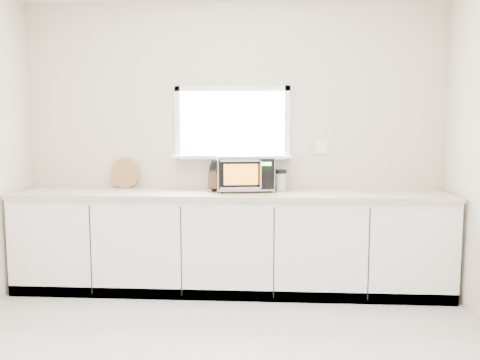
{
  "coord_description": "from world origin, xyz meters",
  "views": [
    {
      "loc": [
        0.35,
        -2.51,
        1.48
      ],
      "look_at": [
        0.1,
        1.55,
        1.05
      ],
      "focal_mm": 35.0,
      "sensor_mm": 36.0,
      "label": 1
    }
  ],
  "objects": [
    {
      "name": "back_wall",
      "position": [
        0.0,
        2.0,
        1.36
      ],
      "size": [
        4.0,
        0.17,
        2.7
      ],
      "color": "beige",
      "rests_on": "ground"
    },
    {
      "name": "cabinets",
      "position": [
        0.0,
        1.7,
        0.44
      ],
      "size": [
        3.92,
        0.6,
        0.88
      ],
      "primitive_type": "cube",
      "color": "white",
      "rests_on": "ground"
    },
    {
      "name": "countertop",
      "position": [
        0.0,
        1.69,
        0.9
      ],
      "size": [
        3.92,
        0.64,
        0.04
      ],
      "primitive_type": "cube",
      "color": "beige",
      "rests_on": "cabinets"
    },
    {
      "name": "microwave",
      "position": [
        0.12,
        1.81,
        1.09
      ],
      "size": [
        0.57,
        0.48,
        0.33
      ],
      "rotation": [
        0.0,
        0.0,
        0.17
      ],
      "color": "black",
      "rests_on": "countertop"
    },
    {
      "name": "knife_block",
      "position": [
        -0.14,
        1.75,
        1.05
      ],
      "size": [
        0.14,
        0.22,
        0.3
      ],
      "rotation": [
        0.0,
        0.0,
        -0.2
      ],
      "color": "#452E18",
      "rests_on": "countertop"
    },
    {
      "name": "cutting_board",
      "position": [
        -1.05,
        1.94,
        1.06
      ],
      "size": [
        0.29,
        0.07,
        0.29
      ],
      "primitive_type": "cylinder",
      "rotation": [
        1.4,
        0.0,
        0.0
      ],
      "color": "#A16C3E",
      "rests_on": "countertop"
    },
    {
      "name": "coffee_grinder",
      "position": [
        0.46,
        1.82,
        1.02
      ],
      "size": [
        0.14,
        0.14,
        0.2
      ],
      "rotation": [
        0.0,
        0.0,
        0.23
      ],
      "color": "#B0B3B8",
      "rests_on": "countertop"
    }
  ]
}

